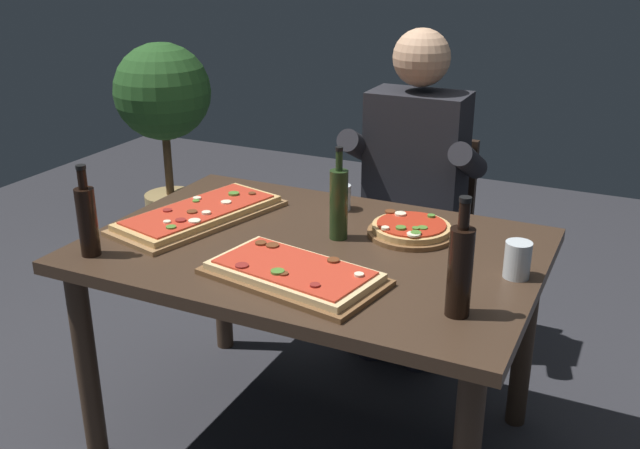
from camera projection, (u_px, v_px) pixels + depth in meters
The scene contains 13 objects.
ground_plane at pixel (314, 437), 2.56m from camera, with size 6.40×6.40×0.00m, color #2D2D33.
dining_table at pixel (313, 272), 2.33m from camera, with size 1.40×0.96×0.74m.
pizza_rectangular_front at pixel (294, 273), 2.05m from camera, with size 0.55×0.36×0.05m.
pizza_rectangular_left at pixel (199, 214), 2.49m from camera, with size 0.41×0.65×0.05m.
pizza_round_far at pixel (411, 230), 2.36m from camera, with size 0.28×0.28×0.05m.
wine_bottle_dark at pixel (339, 203), 2.30m from camera, with size 0.06×0.06×0.30m.
oil_bottle_amber at pixel (460, 269), 1.82m from camera, with size 0.06×0.06×0.32m.
vinegar_bottle_green at pixel (87, 219), 2.18m from camera, with size 0.06×0.06×0.28m.
tumbler_near_camera at pixel (518, 260), 2.05m from camera, with size 0.08×0.08×0.11m.
tumbler_far_side at pixel (341, 199), 2.58m from camera, with size 0.07×0.07×0.09m.
diner_chair at pixel (418, 231), 3.07m from camera, with size 0.44×0.44×0.87m.
seated_diner at pixel (412, 181), 2.88m from camera, with size 0.53×0.41×1.33m.
potted_plant_corner at pixel (164, 113), 3.89m from camera, with size 0.51×0.51×1.14m.
Camera 1 is at (0.93, -1.90, 1.64)m, focal length 40.86 mm.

